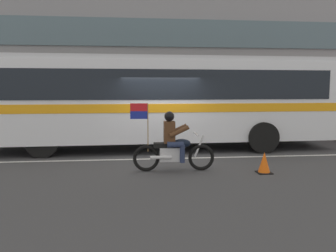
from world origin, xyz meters
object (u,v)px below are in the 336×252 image
(fire_hydrant, at_px, (235,125))
(traffic_cone, at_px, (264,163))
(transit_bus, at_px, (160,96))
(motorcycle_with_rider, at_px, (173,146))

(fire_hydrant, xyz_separation_m, traffic_cone, (-1.32, -6.78, -0.26))
(traffic_cone, bearing_deg, transit_bus, 120.89)
(traffic_cone, bearing_deg, fire_hydrant, 79.01)
(fire_hydrant, bearing_deg, transit_bus, -141.76)
(motorcycle_with_rider, height_order, fire_hydrant, motorcycle_with_rider)
(fire_hydrant, distance_m, traffic_cone, 6.91)
(fire_hydrant, height_order, traffic_cone, fire_hydrant)
(motorcycle_with_rider, xyz_separation_m, traffic_cone, (2.28, -0.50, -0.41))
(transit_bus, distance_m, motorcycle_with_rider, 3.61)
(traffic_cone, bearing_deg, motorcycle_with_rider, 167.57)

